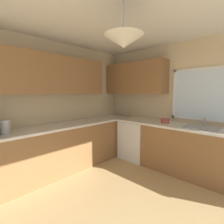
{
  "coord_description": "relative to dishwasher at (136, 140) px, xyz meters",
  "views": [
    {
      "loc": [
        1.22,
        -1.48,
        1.48
      ],
      "look_at": [
        -0.73,
        0.58,
        1.15
      ],
      "focal_mm": 26.82,
      "sensor_mm": 36.0,
      "label": 1
    }
  ],
  "objects": [
    {
      "name": "ground_plane",
      "position": [
        0.91,
        -1.57,
        -0.42
      ],
      "size": [
        8.38,
        8.38,
        0.0
      ],
      "primitive_type": "plane",
      "color": "tan"
    },
    {
      "name": "room_shell",
      "position": [
        0.09,
        -1.03,
        1.37
      ],
      "size": [
        3.87,
        3.93,
        2.52
      ],
      "color": "beige",
      "rests_on": "ground_plane"
    },
    {
      "name": "counter_run_left",
      "position": [
        -0.66,
        -1.57,
        0.02
      ],
      "size": [
        0.65,
        3.54,
        0.88
      ],
      "color": "olive",
      "rests_on": "ground_plane"
    },
    {
      "name": "counter_run_back",
      "position": [
        1.12,
        0.03,
        0.02
      ],
      "size": [
        2.96,
        0.65,
        0.88
      ],
      "color": "olive",
      "rests_on": "ground_plane"
    },
    {
      "name": "dishwasher",
      "position": [
        0.0,
        0.0,
        0.0
      ],
      "size": [
        0.6,
        0.6,
        0.84
      ],
      "primitive_type": "cube",
      "color": "white",
      "rests_on": "ground_plane"
    },
    {
      "name": "kettle",
      "position": [
        -0.64,
        -2.38,
        0.56
      ],
      "size": [
        0.14,
        0.14,
        0.2
      ],
      "primitive_type": "cylinder",
      "color": "#B7B7BC",
      "rests_on": "counter_run_left"
    },
    {
      "name": "sink_assembly",
      "position": [
        1.32,
        0.04,
        0.48
      ],
      "size": [
        0.53,
        0.4,
        0.19
      ],
      "color": "#9EA0A5",
      "rests_on": "counter_run_back"
    },
    {
      "name": "bowl",
      "position": [
        0.66,
        0.03,
        0.51
      ],
      "size": [
        0.16,
        0.16,
        0.09
      ],
      "primitive_type": "cylinder",
      "color": "#B74C42",
      "rests_on": "counter_run_back"
    }
  ]
}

